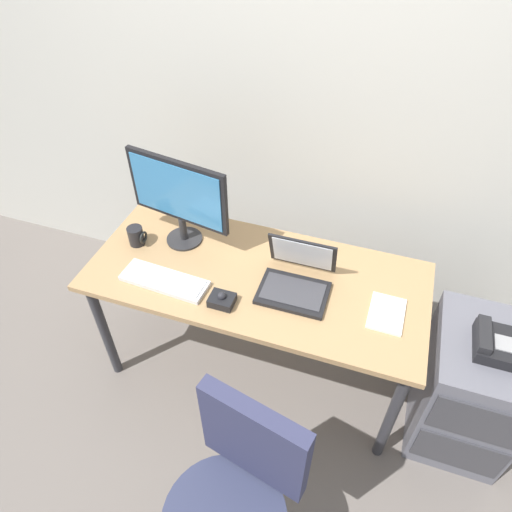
{
  "coord_description": "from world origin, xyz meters",
  "views": [
    {
      "loc": [
        0.48,
        -1.43,
        2.28
      ],
      "look_at": [
        0.0,
        0.0,
        0.85
      ],
      "focal_mm": 32.31,
      "sensor_mm": 36.0,
      "label": 1
    }
  ],
  "objects_px": {
    "paper_notepad": "(387,313)",
    "desk_phone": "(494,343)",
    "keyboard": "(164,280)",
    "laptop": "(296,278)",
    "trackball_mouse": "(222,300)",
    "monitor_main": "(178,196)",
    "office_chair": "(235,510)",
    "coffee_mug": "(136,236)",
    "file_cabinet": "(468,389)"
  },
  "relations": [
    {
      "from": "laptop",
      "to": "trackball_mouse",
      "type": "height_order",
      "value": "laptop"
    },
    {
      "from": "keyboard",
      "to": "file_cabinet",
      "type": "bearing_deg",
      "value": 6.21
    },
    {
      "from": "keyboard",
      "to": "coffee_mug",
      "type": "distance_m",
      "value": 0.32
    },
    {
      "from": "office_chair",
      "to": "trackball_mouse",
      "type": "distance_m",
      "value": 0.81
    },
    {
      "from": "desk_phone",
      "to": "monitor_main",
      "type": "height_order",
      "value": "monitor_main"
    },
    {
      "from": "office_chair",
      "to": "desk_phone",
      "type": "bearing_deg",
      "value": 45.94
    },
    {
      "from": "desk_phone",
      "to": "keyboard",
      "type": "relative_size",
      "value": 0.48
    },
    {
      "from": "monitor_main",
      "to": "laptop",
      "type": "height_order",
      "value": "monitor_main"
    },
    {
      "from": "paper_notepad",
      "to": "laptop",
      "type": "bearing_deg",
      "value": 175.21
    },
    {
      "from": "monitor_main",
      "to": "coffee_mug",
      "type": "relative_size",
      "value": 5.34
    },
    {
      "from": "file_cabinet",
      "to": "keyboard",
      "type": "xyz_separation_m",
      "value": [
        -1.44,
        -0.16,
        0.41
      ]
    },
    {
      "from": "office_chair",
      "to": "coffee_mug",
      "type": "relative_size",
      "value": 9.83
    },
    {
      "from": "file_cabinet",
      "to": "paper_notepad",
      "type": "relative_size",
      "value": 3.27
    },
    {
      "from": "office_chair",
      "to": "laptop",
      "type": "bearing_deg",
      "value": 91.67
    },
    {
      "from": "file_cabinet",
      "to": "keyboard",
      "type": "relative_size",
      "value": 1.63
    },
    {
      "from": "desk_phone",
      "to": "paper_notepad",
      "type": "height_order",
      "value": "desk_phone"
    },
    {
      "from": "file_cabinet",
      "to": "laptop",
      "type": "height_order",
      "value": "laptop"
    },
    {
      "from": "file_cabinet",
      "to": "desk_phone",
      "type": "xyz_separation_m",
      "value": [
        -0.01,
        -0.02,
        0.38
      ]
    },
    {
      "from": "file_cabinet",
      "to": "laptop",
      "type": "relative_size",
      "value": 2.18
    },
    {
      "from": "coffee_mug",
      "to": "paper_notepad",
      "type": "distance_m",
      "value": 1.25
    },
    {
      "from": "desk_phone",
      "to": "monitor_main",
      "type": "xyz_separation_m",
      "value": [
        -1.48,
        0.16,
        0.29
      ]
    },
    {
      "from": "file_cabinet",
      "to": "keyboard",
      "type": "bearing_deg",
      "value": -173.79
    },
    {
      "from": "desk_phone",
      "to": "coffee_mug",
      "type": "bearing_deg",
      "value": 177.98
    },
    {
      "from": "monitor_main",
      "to": "file_cabinet",
      "type": "bearing_deg",
      "value": -5.48
    },
    {
      "from": "monitor_main",
      "to": "keyboard",
      "type": "distance_m",
      "value": 0.4
    },
    {
      "from": "laptop",
      "to": "trackball_mouse",
      "type": "relative_size",
      "value": 2.84
    },
    {
      "from": "desk_phone",
      "to": "keyboard",
      "type": "distance_m",
      "value": 1.44
    },
    {
      "from": "laptop",
      "to": "monitor_main",
      "type": "bearing_deg",
      "value": 168.27
    },
    {
      "from": "office_chair",
      "to": "coffee_mug",
      "type": "height_order",
      "value": "office_chair"
    },
    {
      "from": "desk_phone",
      "to": "laptop",
      "type": "height_order",
      "value": "laptop"
    },
    {
      "from": "desk_phone",
      "to": "laptop",
      "type": "distance_m",
      "value": 0.86
    },
    {
      "from": "keyboard",
      "to": "trackball_mouse",
      "type": "xyz_separation_m",
      "value": [
        0.3,
        -0.03,
        0.01
      ]
    },
    {
      "from": "laptop",
      "to": "coffee_mug",
      "type": "bearing_deg",
      "value": 177.96
    },
    {
      "from": "office_chair",
      "to": "paper_notepad",
      "type": "xyz_separation_m",
      "value": [
        0.39,
        0.85,
        0.29
      ]
    },
    {
      "from": "desk_phone",
      "to": "keyboard",
      "type": "bearing_deg",
      "value": -174.41
    },
    {
      "from": "paper_notepad",
      "to": "desk_phone",
      "type": "bearing_deg",
      "value": 0.6
    },
    {
      "from": "trackball_mouse",
      "to": "file_cabinet",
      "type": "bearing_deg",
      "value": 9.37
    },
    {
      "from": "file_cabinet",
      "to": "laptop",
      "type": "xyz_separation_m",
      "value": [
        -0.87,
        0.01,
        0.45
      ]
    },
    {
      "from": "office_chair",
      "to": "paper_notepad",
      "type": "height_order",
      "value": "office_chair"
    },
    {
      "from": "keyboard",
      "to": "coffee_mug",
      "type": "xyz_separation_m",
      "value": [
        -0.25,
        0.2,
        0.04
      ]
    },
    {
      "from": "laptop",
      "to": "trackball_mouse",
      "type": "bearing_deg",
      "value": -144.22
    },
    {
      "from": "office_chair",
      "to": "trackball_mouse",
      "type": "bearing_deg",
      "value": 114.13
    },
    {
      "from": "office_chair",
      "to": "monitor_main",
      "type": "relative_size",
      "value": 1.84
    },
    {
      "from": "file_cabinet",
      "to": "paper_notepad",
      "type": "distance_m",
      "value": 0.6
    },
    {
      "from": "file_cabinet",
      "to": "paper_notepad",
      "type": "bearing_deg",
      "value": -177.33
    },
    {
      "from": "laptop",
      "to": "paper_notepad",
      "type": "bearing_deg",
      "value": -4.79
    },
    {
      "from": "monitor_main",
      "to": "trackball_mouse",
      "type": "bearing_deg",
      "value": -44.36
    },
    {
      "from": "trackball_mouse",
      "to": "paper_notepad",
      "type": "distance_m",
      "value": 0.71
    },
    {
      "from": "file_cabinet",
      "to": "monitor_main",
      "type": "distance_m",
      "value": 1.63
    },
    {
      "from": "office_chair",
      "to": "monitor_main",
      "type": "xyz_separation_m",
      "value": [
        -0.65,
        1.02,
        0.56
      ]
    }
  ]
}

